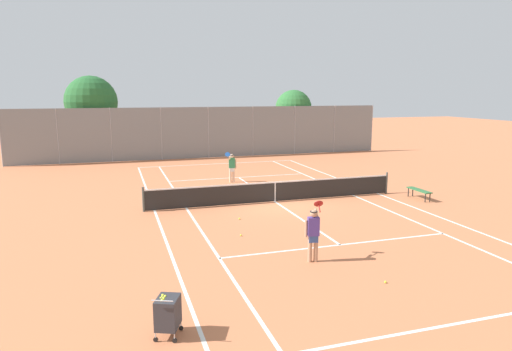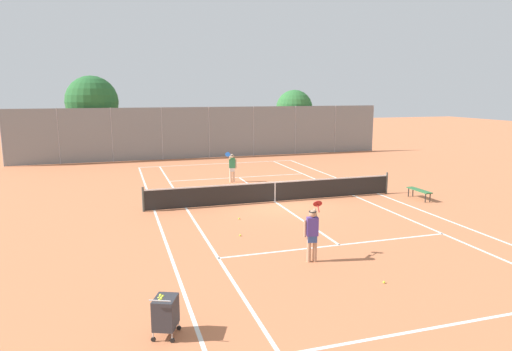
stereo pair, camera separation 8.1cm
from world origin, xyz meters
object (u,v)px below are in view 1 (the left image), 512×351
ball_cart (168,312)px  player_near_side (313,232)px  tree_behind_left (93,103)px  loose_tennis_ball_2 (385,282)px  player_far_left (232,166)px  tree_behind_right (293,109)px  tennis_net (275,191)px  loose_tennis_ball_1 (239,219)px  loose_tennis_ball_0 (241,235)px  courtside_bench (419,191)px

ball_cart → player_near_side: 5.55m
player_near_side → tree_behind_left: tree_behind_left is taller
tree_behind_left → loose_tennis_ball_2: bearing=-73.4°
player_far_left → tree_behind_right: 14.51m
tennis_net → loose_tennis_ball_2: (-0.31, -9.54, -0.48)m
player_near_side → loose_tennis_ball_1: player_near_side is taller
tennis_net → loose_tennis_ball_0: (-2.91, -4.49, -0.48)m
loose_tennis_ball_2 → tree_behind_right: (7.92, 26.20, 3.55)m
loose_tennis_ball_1 → tree_behind_right: size_ratio=0.01×
ball_cart → player_near_side: (4.66, 3.00, 0.40)m
ball_cart → loose_tennis_ball_0: size_ratio=14.58×
player_near_side → loose_tennis_ball_0: (-1.40, 3.00, -0.89)m
tennis_net → loose_tennis_ball_1: 3.41m
tennis_net → courtside_bench: (6.71, -1.58, -0.10)m
loose_tennis_ball_1 → tree_behind_left: (-5.96, 19.80, 4.17)m
tree_behind_left → tree_behind_right: (15.95, -0.75, -0.62)m
tree_behind_left → tree_behind_right: bearing=-2.7°
player_near_side → tree_behind_right: 25.95m
tennis_net → tree_behind_right: size_ratio=2.30×
courtside_bench → tree_behind_right: size_ratio=0.29×
tree_behind_left → loose_tennis_ball_0: bearing=-76.1°
tennis_net → player_near_side: player_near_side is taller
ball_cart → player_near_side: player_near_side is taller
player_far_left → tree_behind_right: size_ratio=0.34×
courtside_bench → ball_cart: bearing=-145.3°
tennis_net → loose_tennis_ball_1: bearing=-134.7°
ball_cart → loose_tennis_ball_0: (3.25, 6.01, -0.50)m
player_near_side → loose_tennis_ball_2: player_near_side is taller
player_far_left → courtside_bench: bearing=-41.8°
courtside_bench → player_far_left: bearing=138.2°
courtside_bench → tree_behind_left: tree_behind_left is taller
loose_tennis_ball_2 → tennis_net: bearing=88.1°
loose_tennis_ball_2 → tree_behind_left: bearing=106.6°
courtside_bench → tennis_net: bearing=166.7°
loose_tennis_ball_0 → player_near_side: bearing=-65.0°
loose_tennis_ball_0 → tree_behind_right: 23.89m
tree_behind_left → loose_tennis_ball_1: bearing=-73.2°
player_far_left → loose_tennis_ball_2: size_ratio=26.88×
loose_tennis_ball_2 → courtside_bench: bearing=48.6°
player_far_left → courtside_bench: (7.45, -6.67, -0.52)m
tennis_net → loose_tennis_ball_0: size_ratio=181.82×
loose_tennis_ball_2 → courtside_bench: courtside_bench is taller
player_near_side → tree_behind_left: size_ratio=0.28×
player_near_side → tree_behind_left: (-6.84, 24.90, 3.27)m
ball_cart → courtside_bench: (12.86, 8.92, -0.12)m
tennis_net → loose_tennis_ball_1: size_ratio=181.82×
tennis_net → loose_tennis_ball_2: bearing=-91.9°
player_far_left → loose_tennis_ball_0: size_ratio=26.88×
tennis_net → loose_tennis_ball_0: bearing=-122.9°
tennis_net → ball_cart: 12.17m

